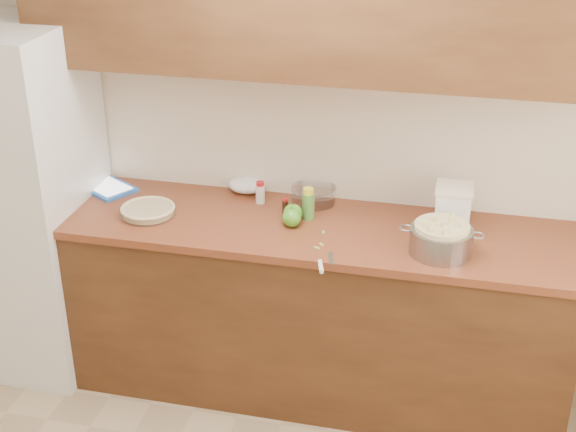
% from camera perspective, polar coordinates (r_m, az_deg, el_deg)
% --- Properties ---
extents(room_shell, '(3.60, 3.60, 3.60)m').
position_cam_1_polar(room_shell, '(2.37, -7.03, -8.00)').
color(room_shell, tan).
rests_on(room_shell, ground).
extents(counter_run, '(2.64, 0.68, 0.92)m').
position_cam_1_polar(counter_run, '(4.01, 0.67, -6.40)').
color(counter_run, '#573118').
rests_on(counter_run, ground).
extents(fridge, '(0.70, 0.70, 1.80)m').
position_cam_1_polar(fridge, '(4.28, -18.59, 1.00)').
color(fridge, silver).
rests_on(fridge, ground).
extents(pie, '(0.27, 0.27, 0.04)m').
position_cam_1_polar(pie, '(3.92, -9.93, 0.39)').
color(pie, silver).
rests_on(pie, counter_run).
extents(colander, '(0.37, 0.28, 0.14)m').
position_cam_1_polar(colander, '(3.57, 10.82, -1.63)').
color(colander, gray).
rests_on(colander, counter_run).
extents(flour_canister, '(0.17, 0.17, 0.21)m').
position_cam_1_polar(flour_canister, '(3.78, 11.65, 0.62)').
color(flour_canister, white).
rests_on(flour_canister, counter_run).
extents(tablet, '(0.33, 0.31, 0.02)m').
position_cam_1_polar(tablet, '(4.24, -12.65, 1.95)').
color(tablet, blue).
rests_on(tablet, counter_run).
extents(paring_knife, '(0.07, 0.20, 0.02)m').
position_cam_1_polar(paring_knife, '(3.42, 2.44, -3.52)').
color(paring_knife, gray).
rests_on(paring_knife, counter_run).
extents(lemon_bottle, '(0.06, 0.06, 0.16)m').
position_cam_1_polar(lemon_bottle, '(3.80, 1.45, 0.85)').
color(lemon_bottle, '#4C8C38').
rests_on(lemon_bottle, counter_run).
extents(cinnamon_shaker, '(0.05, 0.05, 0.11)m').
position_cam_1_polar(cinnamon_shaker, '(3.97, -1.98, 1.67)').
color(cinnamon_shaker, beige).
rests_on(cinnamon_shaker, counter_run).
extents(vanilla_bottle, '(0.03, 0.03, 0.08)m').
position_cam_1_polar(vanilla_bottle, '(3.87, -0.21, 0.70)').
color(vanilla_bottle, black).
rests_on(vanilla_bottle, counter_run).
extents(mixing_bowl, '(0.23, 0.23, 0.09)m').
position_cam_1_polar(mixing_bowl, '(3.98, 1.82, 1.57)').
color(mixing_bowl, silver).
rests_on(mixing_bowl, counter_run).
extents(paper_towel, '(0.19, 0.16, 0.08)m').
position_cam_1_polar(paper_towel, '(4.10, -2.97, 2.22)').
color(paper_towel, white).
rests_on(paper_towel, counter_run).
extents(apple_left, '(0.09, 0.09, 0.10)m').
position_cam_1_polar(apple_left, '(3.74, 0.26, -0.11)').
color(apple_left, '#499624').
rests_on(apple_left, counter_run).
extents(apple_center, '(0.09, 0.09, 0.10)m').
position_cam_1_polar(apple_center, '(3.78, 0.34, 0.20)').
color(apple_center, '#499624').
rests_on(apple_center, counter_run).
extents(peel_a, '(0.03, 0.03, 0.00)m').
position_cam_1_polar(peel_a, '(3.60, 2.41, -2.03)').
color(peel_a, '#91B357').
rests_on(peel_a, counter_run).
extents(peel_b, '(0.02, 0.03, 0.00)m').
position_cam_1_polar(peel_b, '(3.71, 2.53, -1.16)').
color(peel_b, '#91B357').
rests_on(peel_b, counter_run).
extents(peel_c, '(0.03, 0.03, 0.00)m').
position_cam_1_polar(peel_c, '(3.57, 2.07, -2.26)').
color(peel_c, '#91B357').
rests_on(peel_c, counter_run).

